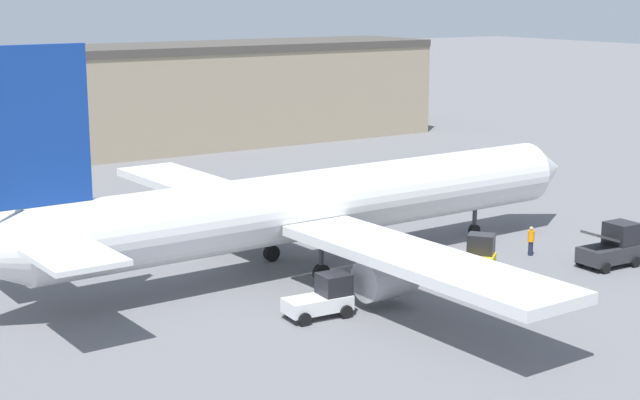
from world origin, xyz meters
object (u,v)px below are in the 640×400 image
at_px(baggage_tug, 323,298).
at_px(pushback_tug, 479,258).
at_px(airplane, 304,206).
at_px(ground_crew_worker, 531,240).
at_px(safety_cone_near, 558,304).
at_px(belt_loader_truck, 612,247).

bearing_deg(baggage_tug, pushback_tug, 9.07).
distance_m(airplane, pushback_tug, 9.63).
distance_m(airplane, ground_crew_worker, 13.33).
bearing_deg(safety_cone_near, ground_crew_worker, 52.43).
relative_size(belt_loader_truck, safety_cone_near, 6.13).
bearing_deg(pushback_tug, baggage_tug, 146.76).
relative_size(ground_crew_worker, baggage_tug, 0.53).
height_order(ground_crew_worker, belt_loader_truck, belt_loader_truck).
height_order(baggage_tug, safety_cone_near, baggage_tug).
height_order(ground_crew_worker, baggage_tug, baggage_tug).
height_order(baggage_tug, pushback_tug, pushback_tug).
xyz_separation_m(airplane, pushback_tug, (7.01, -6.12, -2.49)).
xyz_separation_m(baggage_tug, safety_cone_near, (9.78, -5.19, -0.62)).
xyz_separation_m(ground_crew_worker, safety_cone_near, (-5.89, -7.66, -0.62)).
distance_m(baggage_tug, safety_cone_near, 11.09).
distance_m(ground_crew_worker, safety_cone_near, 9.69).
height_order(belt_loader_truck, safety_cone_near, belt_loader_truck).
bearing_deg(safety_cone_near, belt_loader_truck, 24.71).
distance_m(ground_crew_worker, baggage_tug, 15.87).
relative_size(ground_crew_worker, safety_cone_near, 3.06).
distance_m(ground_crew_worker, pushback_tug, 5.42).
height_order(pushback_tug, safety_cone_near, pushback_tug).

